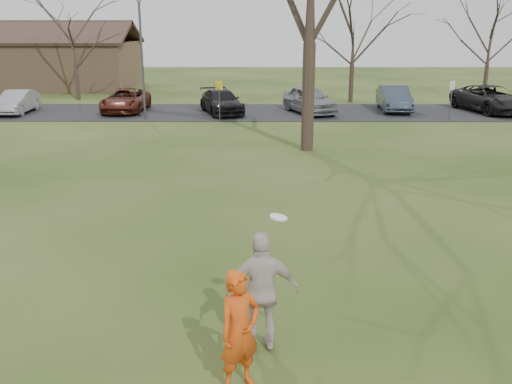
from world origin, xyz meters
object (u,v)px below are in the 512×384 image
car_2 (126,100)px  building (4,63)px  car_4 (309,100)px  car_5 (394,98)px  player_defender (240,331)px  catching_play (262,291)px  car_1 (17,102)px  lamp_post (141,43)px  car_3 (221,102)px  car_6 (491,99)px

car_2 → building: size_ratio=0.23×
car_4 → car_2: bearing=157.9°
car_2 → car_5: car_5 is taller
player_defender → car_2: player_defender is taller
catching_play → building: size_ratio=0.10×
player_defender → car_1: bearing=79.9°
building → lamp_post: size_ratio=3.29×
catching_play → car_1: bearing=119.6°
player_defender → car_3: (-1.86, 25.15, -0.20)m
car_5 → car_4: bearing=-166.6°
player_defender → car_5: size_ratio=0.41×
car_6 → building: bearing=146.4°
car_6 → catching_play: catching_play is taller
lamp_post → car_5: bearing=12.1°
car_6 → catching_play: size_ratio=2.51×
car_5 → catching_play: bearing=-104.0°
car_1 → building: (-6.45, 13.58, 1.26)m
catching_play → building: building is taller
player_defender → lamp_post: lamp_post is taller
car_2 → car_4: car_4 is taller
car_4 → building: (-22.88, 13.42, 1.14)m
car_4 → catching_play: size_ratio=2.08×
car_3 → car_5: 9.98m
car_1 → car_5: (21.43, 1.06, 0.08)m
car_2 → car_6: bearing=1.0°
car_5 → lamp_post: (-13.87, -2.98, 3.21)m
building → lamp_post: 20.99m
car_1 → player_defender: bearing=-63.3°
car_2 → catching_play: 25.92m
player_defender → lamp_post: 24.05m
car_2 → lamp_post: size_ratio=0.74×
car_3 → car_4: 4.95m
catching_play → car_4: bearing=83.5°
car_3 → catching_play: bearing=-102.3°
car_4 → building: size_ratio=0.22×
car_1 → car_5: 21.45m
car_1 → car_4: 16.44m
player_defender → car_5: 27.33m
car_3 → car_6: car_6 is taller
player_defender → car_5: player_defender is taller
player_defender → catching_play: bearing=33.5°
lamp_post → car_4: bearing=13.2°
car_2 → car_3: 5.56m
car_1 → car_4: car_4 is taller
car_3 → car_1: bearing=163.0°
car_3 → car_6: 15.37m
car_4 → car_1: bearing=161.1°
car_5 → lamp_post: bearing=-164.7°
car_4 → car_3: bearing=161.4°
car_4 → lamp_post: lamp_post is taller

